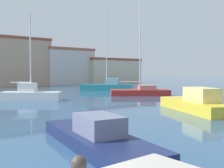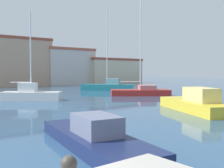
# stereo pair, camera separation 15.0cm
# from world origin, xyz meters

# --- Properties ---
(water) EXTENTS (160.00, 160.00, 0.00)m
(water) POSITION_xyz_m (15.00, 20.00, 0.00)
(water) COLOR #2D5175
(water) RESTS_ON ground
(sailboat_teal_distant_north) EXTENTS (6.15, 6.78, 11.75)m
(sailboat_teal_distant_north) POSITION_xyz_m (22.75, 26.18, 0.63)
(sailboat_teal_distant_north) COLOR #1E707A
(sailboat_teal_distant_north) RESTS_ON water
(sailboat_red_far_right) EXTENTS (6.64, 5.63, 11.04)m
(sailboat_red_far_right) POSITION_xyz_m (20.85, 17.59, 0.49)
(sailboat_red_far_right) COLOR #B22823
(sailboat_red_far_right) RESTS_ON water
(sailboat_white_inner_mooring) EXTENTS (5.31, 4.84, 8.23)m
(sailboat_white_inner_mooring) POSITION_xyz_m (9.02, 20.40, 0.58)
(sailboat_white_inner_mooring) COLOR white
(sailboat_white_inner_mooring) RESTS_ON water
(motorboat_navy_behind_lamppost) EXTENTS (3.09, 6.95, 1.21)m
(motorboat_navy_behind_lamppost) POSITION_xyz_m (4.51, 3.50, 0.38)
(motorboat_navy_behind_lamppost) COLOR #19234C
(motorboat_navy_behind_lamppost) RESTS_ON water
(motorboat_yellow_mid_harbor) EXTENTS (4.89, 7.13, 1.66)m
(motorboat_yellow_mid_harbor) POSITION_xyz_m (15.11, 6.40, 0.55)
(motorboat_yellow_mid_harbor) COLOR gold
(motorboat_yellow_mid_harbor) RESTS_ON water
(harbor_office) EXTENTS (14.18, 5.40, 8.82)m
(harbor_office) POSITION_xyz_m (15.71, 45.74, 4.42)
(harbor_office) COLOR tan
(harbor_office) RESTS_ON ground
(yacht_club) EXTENTS (10.46, 9.60, 7.37)m
(yacht_club) POSITION_xyz_m (27.26, 47.52, 3.69)
(yacht_club) COLOR beige
(yacht_club) RESTS_ON ground
(waterfront_apartments) EXTENTS (13.84, 5.42, 5.55)m
(waterfront_apartments) POSITION_xyz_m (38.08, 44.18, 2.78)
(waterfront_apartments) COLOR beige
(waterfront_apartments) RESTS_ON ground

